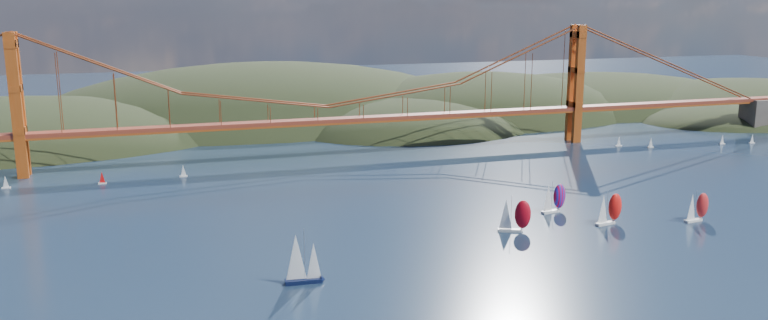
{
  "coord_description": "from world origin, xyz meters",
  "views": [
    {
      "loc": [
        -71.49,
        -128.89,
        67.77
      ],
      "look_at": [
        -2.93,
        90.0,
        17.57
      ],
      "focal_mm": 35.0,
      "sensor_mm": 36.0,
      "label": 1
    }
  ],
  "objects_px": {
    "racer_1": "(609,208)",
    "racer_2": "(697,207)",
    "sloop_navy": "(301,259)",
    "racer_0": "(514,215)",
    "racer_rwb": "(554,198)"
  },
  "relations": [
    {
      "from": "racer_1",
      "to": "racer_2",
      "type": "xyz_separation_m",
      "value": [
        27.64,
        -5.42,
        -0.34
      ]
    },
    {
      "from": "sloop_navy",
      "to": "racer_0",
      "type": "distance_m",
      "value": 70.81
    },
    {
      "from": "racer_1",
      "to": "racer_rwb",
      "type": "xyz_separation_m",
      "value": [
        -9.39,
        16.48,
        -0.15
      ]
    },
    {
      "from": "sloop_navy",
      "to": "racer_2",
      "type": "bearing_deg",
      "value": 10.7
    },
    {
      "from": "racer_1",
      "to": "racer_rwb",
      "type": "relative_size",
      "value": 1.03
    },
    {
      "from": "racer_0",
      "to": "racer_rwb",
      "type": "relative_size",
      "value": 1.06
    },
    {
      "from": "racer_2",
      "to": "racer_rwb",
      "type": "distance_m",
      "value": 43.02
    },
    {
      "from": "sloop_navy",
      "to": "racer_rwb",
      "type": "distance_m",
      "value": 95.97
    },
    {
      "from": "racer_1",
      "to": "sloop_navy",
      "type": "bearing_deg",
      "value": -178.51
    },
    {
      "from": "racer_1",
      "to": "racer_2",
      "type": "relative_size",
      "value": 1.07
    },
    {
      "from": "sloop_navy",
      "to": "racer_rwb",
      "type": "relative_size",
      "value": 1.34
    },
    {
      "from": "sloop_navy",
      "to": "racer_2",
      "type": "distance_m",
      "value": 126.8
    },
    {
      "from": "racer_1",
      "to": "racer_rwb",
      "type": "distance_m",
      "value": 18.97
    },
    {
      "from": "sloop_navy",
      "to": "racer_2",
      "type": "height_order",
      "value": "sloop_navy"
    },
    {
      "from": "sloop_navy",
      "to": "racer_rwb",
      "type": "height_order",
      "value": "sloop_navy"
    }
  ]
}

